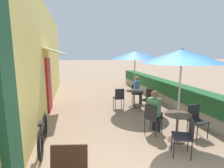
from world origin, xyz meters
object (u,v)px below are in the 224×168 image
Objects in this scene: seated_patron_mid_left at (138,89)px; patio_table_mid at (134,96)px; cafe_chair_near_back at (196,118)px; cafe_chair_near_left at (152,116)px; cafe_chair_mid_right at (119,97)px; seated_patron_near_left at (155,110)px; cafe_chair_mid_back at (149,98)px; patio_umbrella_mid at (135,55)px; bicycle_leaning at (43,134)px; cafe_chair_mid_left at (135,92)px; patio_umbrella_near at (182,56)px; cafe_chair_near_right at (186,134)px; patio_table_near at (177,123)px.

patio_table_mid is at bearing -2.97° from seated_patron_mid_left.
seated_patron_mid_left reaches higher than cafe_chair_near_back.
cafe_chair_near_left is 2.42m from cafe_chair_mid_right.
cafe_chair_near_left reaches higher than patio_table_mid.
seated_patron_near_left is 1.44× the size of cafe_chair_mid_back.
cafe_chair_mid_right is (-0.43, 2.33, -0.17)m from seated_patron_near_left.
patio_table_mid is 0.30× the size of patio_umbrella_mid.
seated_patron_mid_left reaches higher than bicycle_leaning.
patio_table_mid is 0.71m from seated_patron_mid_left.
cafe_chair_mid_left reaches higher than patio_table_mid.
patio_umbrella_mid is 1.82m from cafe_chair_mid_right.
patio_table_mid is 1.70m from patio_umbrella_mid.
cafe_chair_mid_right is at bearing -67.55° from cafe_chair_near_back.
cafe_chair_near_left is at bearing 16.82° from seated_patron_mid_left.
seated_patron_mid_left is 0.73× the size of bicycle_leaning.
cafe_chair_near_back is at bearing 36.41° from cafe_chair_near_left.
cafe_chair_mid_right is (-1.46, 2.76, 0.00)m from cafe_chair_near_back.
cafe_chair_mid_left is 4.75m from bicycle_leaning.
patio_umbrella_near reaches higher than cafe_chair_near_back.
patio_umbrella_near is 2.78× the size of cafe_chair_mid_back.
seated_patron_near_left reaches higher than cafe_chair_mid_back.
cafe_chair_near_right is 4.27m from cafe_chair_mid_left.
patio_umbrella_near is 1.82m from cafe_chair_near_back.
cafe_chair_mid_left and cafe_chair_mid_right have the same top height.
cafe_chair_near_back is 1.00× the size of cafe_chair_mid_left.
patio_umbrella_mid is at bearing 6.41° from cafe_chair_mid_back.
cafe_chair_near_back is 3.13m from cafe_chair_mid_right.
cafe_chair_mid_left and cafe_chair_mid_back have the same top height.
patio_table_near is 1.00× the size of patio_table_mid.
patio_table_near and patio_table_mid have the same top height.
patio_table_mid is at bearing -80.04° from cafe_chair_near_back.
seated_patron_near_left is 3.04m from seated_patron_mid_left.
seated_patron_near_left is 2.85m from patio_umbrella_mid.
cafe_chair_mid_left is 1.19m from cafe_chair_mid_back.
patio_table_mid is 4.14m from bicycle_leaning.
cafe_chair_near_right reaches higher than patio_table_near.
patio_umbrella_mid is 4.53m from bicycle_leaning.
cafe_chair_mid_right is at bearing 154.94° from seated_patron_near_left.
seated_patron_mid_left is 1.44× the size of cafe_chair_mid_back.
patio_umbrella_near is at bearing -2.97° from seated_patron_near_left.
seated_patron_mid_left is at bearing 31.65° from cafe_chair_mid_right.
cafe_chair_near_right is 0.51× the size of bicycle_leaning.
seated_patron_mid_left reaches higher than cafe_chair_mid_back.
patio_umbrella_near is 2.78× the size of cafe_chair_near_right.
cafe_chair_near_back is at bearing 31.82° from seated_patron_near_left.
seated_patron_near_left is 0.52× the size of patio_umbrella_mid.
patio_umbrella_mid reaches higher than seated_patron_mid_left.
patio_umbrella_near is 1.93× the size of seated_patron_near_left.
cafe_chair_near_right and cafe_chair_mid_back have the same top height.
cafe_chair_mid_right is at bearing 105.26° from patio_table_near.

